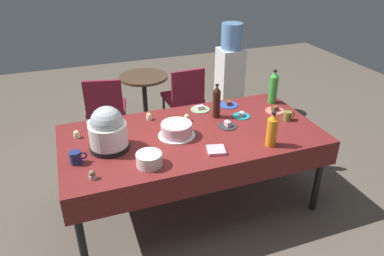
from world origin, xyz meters
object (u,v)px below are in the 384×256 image
(dessert_plate_cobalt, at_px, (228,104))
(round_cafe_table, at_px, (145,93))
(slow_cooker, at_px, (108,130))
(soda_bottle_cola, at_px, (217,102))
(glass_salad_bowl, at_px, (98,126))
(maroon_chair_right, at_px, (184,95))
(ceramic_snack_bowl, at_px, (149,159))
(dessert_plate_teal, at_px, (241,115))
(maroon_chair_left, at_px, (106,106))
(dessert_plate_charcoal, at_px, (227,125))
(cupcake_lemon, at_px, (92,175))
(coffee_mug_olive, at_px, (288,116))
(soda_bottle_orange_juice, at_px, (272,130))
(cupcake_berry, at_px, (149,117))
(cupcake_vanilla, at_px, (187,118))
(dessert_plate_coral, at_px, (275,110))
(cupcake_mint, at_px, (77,134))
(water_cooler, at_px, (230,71))
(frosted_layer_cake, at_px, (177,130))
(potluck_table, at_px, (192,139))
(coffee_mug_navy, at_px, (76,157))
(soda_bottle_lime_soda, at_px, (273,88))
(dessert_plate_sage, at_px, (200,109))

(dessert_plate_cobalt, relative_size, round_cafe_table, 0.26)
(slow_cooker, xyz_separation_m, soda_bottle_cola, (1.02, 0.24, -0.01))
(glass_salad_bowl, height_order, maroon_chair_right, maroon_chair_right)
(ceramic_snack_bowl, bearing_deg, dessert_plate_teal, 26.28)
(maroon_chair_left, bearing_deg, dessert_plate_charcoal, -57.06)
(cupcake_lemon, relative_size, coffee_mug_olive, 0.60)
(ceramic_snack_bowl, xyz_separation_m, soda_bottle_orange_juice, (0.99, -0.05, 0.09))
(glass_salad_bowl, relative_size, soda_bottle_cola, 0.58)
(cupcake_berry, distance_m, cupcake_vanilla, 0.35)
(maroon_chair_left, bearing_deg, dessert_plate_teal, -48.45)
(coffee_mug_olive, bearing_deg, maroon_chair_left, 135.27)
(round_cafe_table, bearing_deg, slow_cooker, -111.59)
(maroon_chair_right, distance_m, round_cafe_table, 0.51)
(dessert_plate_coral, distance_m, cupcake_mint, 1.84)
(soda_bottle_cola, height_order, water_cooler, water_cooler)
(frosted_layer_cake, xyz_separation_m, cupcake_mint, (-0.80, 0.26, -0.03))
(dessert_plate_charcoal, distance_m, dessert_plate_teal, 0.25)
(cupcake_vanilla, bearing_deg, round_cafe_table, 93.49)
(maroon_chair_right, bearing_deg, potluck_table, -106.13)
(dessert_plate_charcoal, height_order, coffee_mug_navy, coffee_mug_navy)
(maroon_chair_right, bearing_deg, dessert_plate_coral, -68.48)
(soda_bottle_lime_soda, bearing_deg, dessert_plate_coral, -112.74)
(dessert_plate_sage, bearing_deg, frosted_layer_cake, -131.79)
(glass_salad_bowl, bearing_deg, soda_bottle_lime_soda, 0.08)
(water_cooler, bearing_deg, maroon_chair_right, -155.31)
(dessert_plate_charcoal, distance_m, dessert_plate_coral, 0.58)
(potluck_table, distance_m, coffee_mug_olive, 0.92)
(slow_cooker, distance_m, soda_bottle_orange_juice, 1.28)
(maroon_chair_right, bearing_deg, soda_bottle_orange_juice, -86.05)
(dessert_plate_cobalt, relative_size, cupcake_vanilla, 2.81)
(dessert_plate_coral, bearing_deg, dessert_plate_charcoal, -166.68)
(slow_cooker, distance_m, cupcake_mint, 0.38)
(potluck_table, bearing_deg, dessert_plate_sage, 60.57)
(soda_bottle_cola, relative_size, coffee_mug_navy, 2.56)
(frosted_layer_cake, relative_size, dessert_plate_charcoal, 1.93)
(ceramic_snack_bowl, bearing_deg, dessert_plate_coral, 19.75)
(cupcake_mint, xyz_separation_m, coffee_mug_olive, (1.84, -0.32, 0.01))
(dessert_plate_cobalt, bearing_deg, cupcake_vanilla, -160.37)
(cupcake_vanilla, bearing_deg, dessert_plate_cobalt, 19.63)
(dessert_plate_coral, bearing_deg, cupcake_lemon, -163.77)
(soda_bottle_orange_juice, bearing_deg, coffee_mug_olive, 41.59)
(slow_cooker, xyz_separation_m, cupcake_vanilla, (0.73, 0.25, -0.13))
(ceramic_snack_bowl, relative_size, dessert_plate_coral, 1.06)
(slow_cooker, relative_size, water_cooler, 0.29)
(maroon_chair_left, height_order, round_cafe_table, maroon_chair_left)
(cupcake_berry, relative_size, soda_bottle_cola, 0.21)
(round_cafe_table, bearing_deg, cupcake_mint, -122.87)
(glass_salad_bowl, distance_m, dessert_plate_teal, 1.30)
(soda_bottle_cola, distance_m, maroon_chair_right, 1.25)
(round_cafe_table, relative_size, water_cooler, 0.58)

